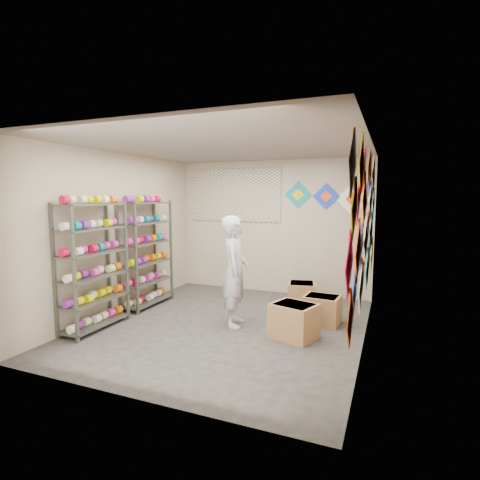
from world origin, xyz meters
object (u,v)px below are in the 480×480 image
at_px(shelf_rack_front, 93,266).
at_px(shopkeeper, 235,271).
at_px(shelf_rack_back, 146,254).
at_px(carton_c, 302,295).
at_px(carton_b, 322,310).
at_px(carton_a, 294,321).

xyz_separation_m(shelf_rack_front, shopkeeper, (1.88, 0.94, -0.10)).
bearing_deg(shelf_rack_back, shelf_rack_front, -90.00).
height_order(shelf_rack_front, carton_c, shelf_rack_front).
relative_size(shopkeeper, carton_b, 3.14).
height_order(shelf_rack_back, carton_b, shelf_rack_back).
bearing_deg(carton_a, carton_c, 116.44).
bearing_deg(shelf_rack_front, shopkeeper, 26.43).
height_order(carton_a, carton_b, carton_a).
bearing_deg(carton_c, carton_a, -92.84).
distance_m(shelf_rack_front, shelf_rack_back, 1.30).
xyz_separation_m(shelf_rack_back, carton_b, (3.12, 0.20, -0.73)).
bearing_deg(shopkeeper, carton_a, -116.05).
relative_size(shelf_rack_front, shopkeeper, 1.12).
relative_size(carton_a, carton_c, 1.14).
xyz_separation_m(carton_a, carton_c, (-0.23, 1.48, -0.02)).
xyz_separation_m(shelf_rack_front, carton_b, (3.12, 1.50, -0.73)).
height_order(carton_b, carton_c, carton_c).
height_order(shopkeeper, carton_c, shopkeeper).
relative_size(shelf_rack_front, carton_b, 3.53).
bearing_deg(carton_c, shelf_rack_front, -151.28).
bearing_deg(carton_a, shopkeeper, -172.59).
xyz_separation_m(shelf_rack_back, shopkeeper, (1.88, -0.36, -0.10)).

